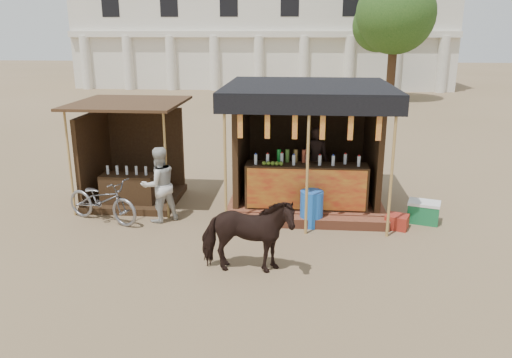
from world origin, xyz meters
The scene contains 11 objects.
ground centered at (0.00, 0.00, 0.00)m, with size 120.00×120.00×0.00m, color #846B4C.
main_stall centered at (1.01, 3.36, 1.02)m, with size 3.60×3.61×2.78m.
secondary_stall centered at (-3.17, 3.24, 0.85)m, with size 2.40×2.40×2.38m.
cow centered at (0.01, -0.21, 0.66)m, with size 0.71×1.57×1.33m, color black.
motorbike centered at (-3.28, 1.85, 0.48)m, with size 0.63×1.82×0.95m, color gray.
bystander centered at (-2.08, 2.00, 0.80)m, with size 0.78×0.61×1.61m, color beige.
blue_barrel centered at (1.12, 2.00, 0.38)m, with size 0.47×0.47×0.75m, color blue.
red_crate centered at (2.87, 2.00, 0.14)m, with size 0.44×0.37×0.29m, color maroon.
cooler centered at (3.48, 2.39, 0.23)m, with size 0.74×0.61×0.46m.
background_building centered at (-2.00, 29.94, 3.98)m, with size 26.00×7.45×8.18m.
tree centered at (5.81, 22.14, 4.63)m, with size 4.50×4.40×7.00m.
Camera 1 is at (0.83, -7.76, 3.89)m, focal length 35.00 mm.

